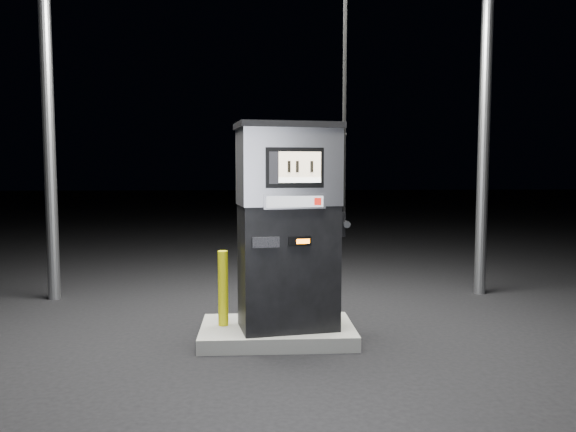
{
  "coord_description": "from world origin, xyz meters",
  "views": [
    {
      "loc": [
        -0.22,
        -5.79,
        1.8
      ],
      "look_at": [
        0.11,
        0.0,
        1.31
      ],
      "focal_mm": 35.0,
      "sensor_mm": 36.0,
      "label": 1
    }
  ],
  "objects": [
    {
      "name": "fuel_dispenser",
      "position": [
        0.11,
        -0.1,
        1.23
      ],
      "size": [
        1.2,
        0.79,
        4.37
      ],
      "rotation": [
        0.0,
        0.0,
        0.17
      ],
      "color": "black",
      "rests_on": "pump_island"
    },
    {
      "name": "pump_island",
      "position": [
        0.0,
        0.0,
        0.07
      ],
      "size": [
        1.6,
        1.0,
        0.15
      ],
      "primitive_type": "cube",
      "color": "slate",
      "rests_on": "ground"
    },
    {
      "name": "bollard_right",
      "position": [
        0.61,
        0.08,
        0.58
      ],
      "size": [
        0.14,
        0.14,
        0.85
      ],
      "primitive_type": "cylinder",
      "rotation": [
        0.0,
        0.0,
        0.23
      ],
      "color": "#C9C60B",
      "rests_on": "pump_island"
    },
    {
      "name": "bollard_left",
      "position": [
        -0.57,
        0.04,
        0.55
      ],
      "size": [
        0.14,
        0.14,
        0.79
      ],
      "primitive_type": "cylinder",
      "rotation": [
        0.0,
        0.0,
        -0.37
      ],
      "color": "#C9C60B",
      "rests_on": "pump_island"
    },
    {
      "name": "ground",
      "position": [
        0.0,
        0.0,
        0.0
      ],
      "size": [
        80.0,
        80.0,
        0.0
      ],
      "primitive_type": "plane",
      "color": "black",
      "rests_on": "ground"
    }
  ]
}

